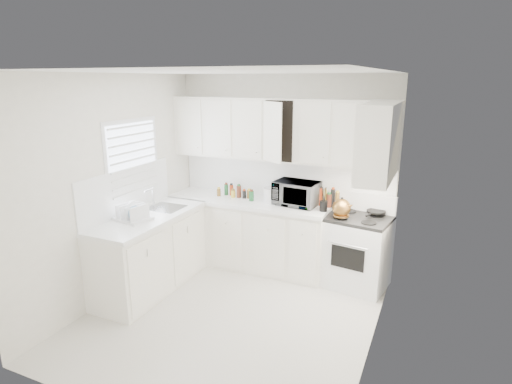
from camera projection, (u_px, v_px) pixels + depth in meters
The scene contains 37 objects.
floor at pixel (230, 316), 4.64m from camera, with size 3.20×3.20×0.00m, color silver.
ceiling at pixel (226, 72), 3.96m from camera, with size 3.20×3.20×0.00m, color white.
wall_back at pixel (283, 173), 5.71m from camera, with size 3.00×3.00×0.00m, color white.
wall_front at pixel (120, 265), 2.89m from camera, with size 3.00×3.00×0.00m, color white.
wall_left at pixel (114, 189), 4.89m from camera, with size 3.20×3.20×0.00m, color white.
wall_right at pixel (379, 223), 3.71m from camera, with size 3.20×3.20×0.00m, color white.
window_blinds at pixel (134, 162), 5.12m from camera, with size 0.06×0.96×1.06m, color white, non-canonical shape.
lower_cabinets_back at pixel (248, 234), 5.82m from camera, with size 2.22×0.60×0.90m, color white, non-canonical shape.
lower_cabinets_left at pixel (151, 254), 5.17m from camera, with size 0.60×1.60×0.90m, color white, non-canonical shape.
countertop_back at pixel (247, 202), 5.69m from camera, with size 2.24×0.64×0.05m, color white.
countertop_left at pixel (149, 218), 5.04m from camera, with size 0.64×1.62×0.05m, color white.
backsplash_back at pixel (282, 178), 5.72m from camera, with size 2.98×0.02×0.55m, color white.
backsplash_left at pixel (127, 191), 5.08m from camera, with size 0.02×1.60×0.55m, color white.
upper_cabinets_back at pixel (279, 160), 5.51m from camera, with size 3.00×0.33×0.80m, color white, non-canonical shape.
upper_cabinets_right at pixel (376, 180), 4.45m from camera, with size 0.33×0.90×0.80m, color white, non-canonical shape.
sink at pixel (165, 199), 5.31m from camera, with size 0.42×0.38×0.30m, color gray, non-canonical shape.
stove at pixel (357, 242), 5.20m from camera, with size 0.75×0.62×1.16m, color white, non-canonical shape.
tea_kettle at pixel (342, 206), 5.00m from camera, with size 0.27×0.23×0.25m, color olive, non-canonical shape.
frying_pan at pixel (376, 211), 5.17m from camera, with size 0.23×0.39×0.04m, color black, non-canonical shape.
microwave at pixel (296, 191), 5.42m from camera, with size 0.56×0.31×0.38m, color gray.
rice_cooker at pixel (272, 194), 5.55m from camera, with size 0.23×0.23×0.23m, color white, non-canonical shape.
paper_towel at pixel (275, 190), 5.69m from camera, with size 0.12×0.12×0.27m, color white.
utensil_crock at pixel (324, 199), 5.16m from camera, with size 0.11×0.11×0.32m, color black, non-canonical shape.
dish_rack at pixel (132, 211), 4.85m from camera, with size 0.40×0.30×0.22m, color white, non-canonical shape.
spice_left_0 at pixel (222, 190), 5.96m from camera, with size 0.06×0.06×0.13m, color brown.
spice_left_1 at pixel (224, 192), 5.85m from camera, with size 0.06×0.06×0.13m, color #20622F.
spice_left_2 at pixel (231, 191), 5.90m from camera, with size 0.06×0.06×0.13m, color #B63D18.
spice_left_3 at pixel (233, 193), 5.79m from camera, with size 0.06×0.06×0.13m, color yellow.
spice_left_4 at pixel (241, 192), 5.84m from camera, with size 0.06×0.06×0.13m, color brown.
spice_left_5 at pixel (243, 194), 5.73m from camera, with size 0.06×0.06×0.13m, color black.
spice_left_6 at pixel (251, 193), 5.78m from camera, with size 0.06×0.06×0.13m, color brown.
spice_left_7 at pixel (253, 195), 5.68m from camera, with size 0.06×0.06×0.13m, color #20622F.
sauce_right_0 at pixel (321, 198), 5.43m from camera, with size 0.06×0.06×0.19m, color #B63D18.
sauce_right_1 at pixel (324, 200), 5.35m from camera, with size 0.06×0.06×0.19m, color yellow.
sauce_right_2 at pixel (329, 199), 5.38m from camera, with size 0.06×0.06×0.19m, color brown.
sauce_right_3 at pixel (332, 201), 5.31m from camera, with size 0.06×0.06×0.19m, color black.
sauce_right_4 at pixel (338, 200), 5.34m from camera, with size 0.06×0.06×0.19m, color brown.
Camera 1 is at (1.93, -3.65, 2.54)m, focal length 29.48 mm.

